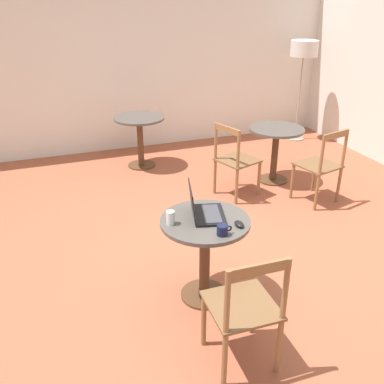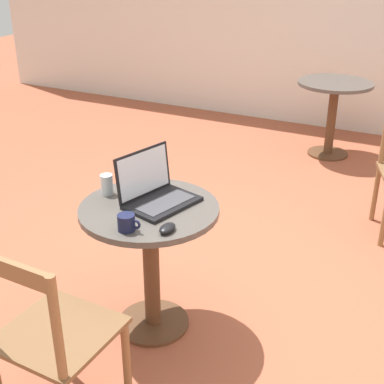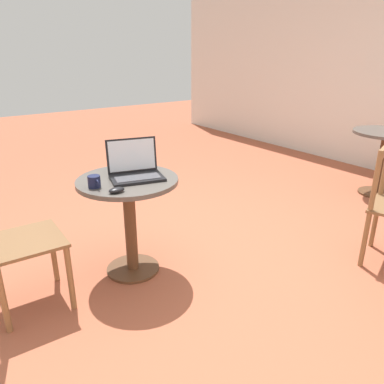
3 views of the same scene
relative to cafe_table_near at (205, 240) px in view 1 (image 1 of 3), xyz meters
name	(u,v)px [view 1 (image 1 of 3)]	position (x,y,z in m)	size (l,w,h in m)	color
ground_plane	(207,255)	(0.24, 0.54, -0.52)	(16.00, 16.00, 0.00)	#9E5138
wall_back	(125,58)	(0.24, 3.77, 0.83)	(9.40, 0.06, 2.70)	silver
cafe_table_near	(205,240)	(0.00, 0.00, 0.00)	(0.68, 0.68, 0.70)	#51331E
cafe_table_mid	(276,142)	(1.68, 1.85, 0.00)	(0.68, 0.68, 0.70)	#51331E
cafe_table_far	(140,130)	(0.20, 2.93, 0.00)	(0.68, 0.68, 0.70)	#51331E
chair_near_front	(244,310)	(-0.02, -0.73, -0.08)	(0.43, 0.43, 0.88)	brown
chair_mid_front	(321,166)	(1.86, 1.14, -0.08)	(0.51, 0.51, 0.88)	brown
chair_mid_left	(235,161)	(1.02, 1.62, -0.08)	(0.54, 0.54, 0.88)	brown
floor_lamp	(304,53)	(2.89, 3.23, 0.84)	(0.41, 0.41, 1.55)	#9E937F
laptop	(203,210)	(0.01, 0.06, 0.23)	(0.34, 0.40, 0.25)	black
mouse	(239,224)	(0.20, -0.17, 0.20)	(0.06, 0.10, 0.03)	black
mug	(223,230)	(0.03, -0.24, 0.22)	(0.11, 0.08, 0.08)	#141938
drinking_glass	(171,218)	(-0.26, 0.03, 0.23)	(0.06, 0.06, 0.10)	silver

